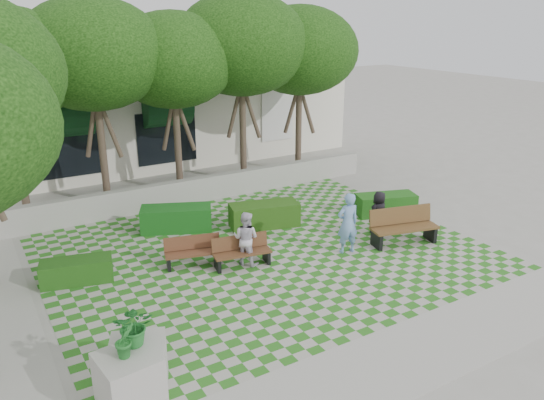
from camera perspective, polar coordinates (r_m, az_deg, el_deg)
ground at (r=14.65m, az=1.36°, el=-7.18°), size 90.00×90.00×0.00m
lawn at (r=15.42m, az=-0.64°, el=-5.74°), size 12.00×12.00×0.00m
sidewalk_south at (r=11.53m, az=14.46°, el=-15.93°), size 16.00×2.00×0.01m
retaining_wall at (r=19.61m, az=-8.36°, el=1.03°), size 15.00×0.36×0.90m
bench_east at (r=16.40m, az=13.93°, el=-2.81°), size 2.15×1.15×1.08m
bench_mid at (r=14.58m, az=-3.29°, el=-5.59°), size 1.66×0.79×0.83m
bench_west at (r=14.75m, az=-8.49°, el=-5.54°), size 1.62×0.89×0.81m
hedge_east at (r=18.67m, az=12.12°, el=-0.45°), size 2.18×1.43×0.71m
hedge_midright at (r=17.21m, az=-0.84°, el=-1.61°), size 2.36×1.41×0.77m
hedge_midleft at (r=17.18m, az=-10.24°, el=-1.98°), size 2.38×1.70×0.77m
hedge_west at (r=14.63m, az=-20.25°, el=-7.17°), size 1.89×1.11×0.62m
planter_front at (r=10.25m, az=-14.26°, el=-16.05°), size 1.28×1.28×1.75m
planter_back at (r=10.08m, az=-15.13°, el=-17.94°), size 1.10×1.10×1.64m
person_blue at (r=15.30m, az=8.14°, el=-2.49°), size 0.73×0.54×1.81m
person_dark at (r=16.88m, az=11.40°, el=-1.35°), size 0.74×0.55×1.38m
person_white at (r=14.53m, az=-2.84°, el=-4.14°), size 0.91×0.94×1.52m
tree_row at (r=17.83m, az=-14.48°, el=14.38°), size 17.70×13.40×7.41m
building at (r=26.67m, az=-13.46°, el=10.16°), size 18.00×8.92×5.15m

